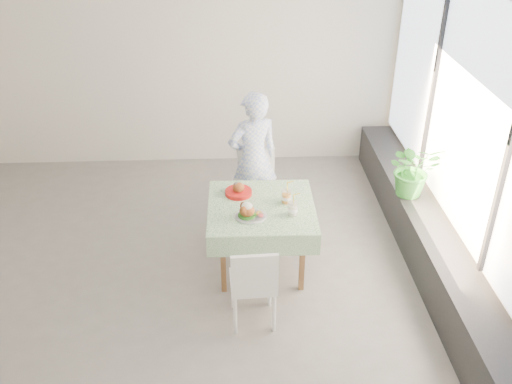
{
  "coord_description": "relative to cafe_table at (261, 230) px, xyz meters",
  "views": [
    {
      "loc": [
        0.78,
        -4.81,
        3.68
      ],
      "look_at": [
        1.02,
        0.02,
        0.87
      ],
      "focal_mm": 40.0,
      "sensor_mm": 36.0,
      "label": 1
    }
  ],
  "objects": [
    {
      "name": "wall_back",
      "position": [
        -1.07,
        2.53,
        0.94
      ],
      "size": [
        6.0,
        0.02,
        2.8
      ],
      "primitive_type": "cube",
      "color": "silver",
      "rests_on": "ground"
    },
    {
      "name": "chair_near",
      "position": [
        -0.12,
        -0.8,
        -0.2
      ],
      "size": [
        0.42,
        0.42,
        0.86
      ],
      "color": "white",
      "rests_on": "ground"
    },
    {
      "name": "chair_far",
      "position": [
        0.01,
        0.79,
        -0.18
      ],
      "size": [
        0.47,
        0.47,
        0.9
      ],
      "color": "white",
      "rests_on": "ground"
    },
    {
      "name": "wall_right",
      "position": [
        1.93,
        0.03,
        0.94
      ],
      "size": [
        0.02,
        5.0,
        2.8
      ],
      "primitive_type": "cube",
      "color": "silver",
      "rests_on": "ground"
    },
    {
      "name": "second_dish",
      "position": [
        -0.22,
        0.24,
        0.32
      ],
      "size": [
        0.27,
        0.27,
        0.13
      ],
      "color": "#B61612",
      "rests_on": "cafe_table"
    },
    {
      "name": "diner",
      "position": [
        -0.04,
        0.89,
        0.34
      ],
      "size": [
        0.68,
        0.55,
        1.6
      ],
      "primitive_type": "imported",
      "rotation": [
        0.0,
        0.0,
        3.47
      ],
      "color": "#95AEEF",
      "rests_on": "ground"
    },
    {
      "name": "cafe_table",
      "position": [
        0.0,
        0.0,
        0.0
      ],
      "size": [
        1.05,
        1.05,
        0.74
      ],
      "color": "brown",
      "rests_on": "ground"
    },
    {
      "name": "window_pane",
      "position": [
        1.9,
        0.03,
        1.19
      ],
      "size": [
        0.01,
        4.8,
        2.18
      ],
      "primitive_type": "cube",
      "color": "#D1E0F9",
      "rests_on": "ground"
    },
    {
      "name": "juice_cup_lemonade",
      "position": [
        0.29,
        -0.18,
        0.35
      ],
      "size": [
        0.1,
        0.1,
        0.28
      ],
      "color": "white",
      "rests_on": "cafe_table"
    },
    {
      "name": "wall_front",
      "position": [
        -1.07,
        -2.47,
        0.94
      ],
      "size": [
        6.0,
        0.02,
        2.8
      ],
      "primitive_type": "cube",
      "color": "silver",
      "rests_on": "ground"
    },
    {
      "name": "window_ledge",
      "position": [
        1.73,
        0.03,
        -0.21
      ],
      "size": [
        0.4,
        4.8,
        0.5
      ],
      "primitive_type": "cube",
      "color": "black",
      "rests_on": "ground"
    },
    {
      "name": "main_dish",
      "position": [
        -0.13,
        -0.2,
        0.33
      ],
      "size": [
        0.31,
        0.31,
        0.16
      ],
      "color": "white",
      "rests_on": "cafe_table"
    },
    {
      "name": "juice_cup_orange",
      "position": [
        0.25,
        0.05,
        0.35
      ],
      "size": [
        0.1,
        0.1,
        0.28
      ],
      "color": "white",
      "rests_on": "cafe_table"
    },
    {
      "name": "potted_plant",
      "position": [
        1.67,
        0.57,
        0.35
      ],
      "size": [
        0.56,
        0.49,
        0.62
      ],
      "primitive_type": "imported",
      "rotation": [
        0.0,
        0.0,
        0.01
      ],
      "color": "#2A6F25",
      "rests_on": "window_ledge"
    },
    {
      "name": "floor",
      "position": [
        -1.07,
        0.03,
        -0.46
      ],
      "size": [
        6.0,
        6.0,
        0.0
      ],
      "primitive_type": "plane",
      "color": "slate",
      "rests_on": "ground"
    }
  ]
}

